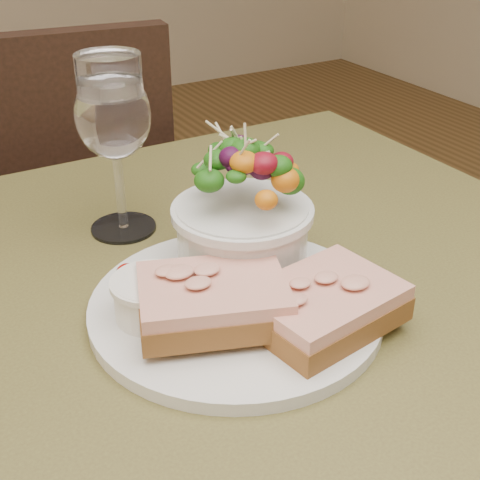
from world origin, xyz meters
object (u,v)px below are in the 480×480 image
dinner_plate (236,307)px  wine_glass (113,120)px  sandwich_back (213,300)px  cafe_table (237,392)px  chair_far (54,331)px  sandwich_front (324,305)px  ramekin (152,296)px  salad_bowl (242,208)px

dinner_plate → wine_glass: (-0.03, 0.19, 0.12)m
dinner_plate → sandwich_back: size_ratio=1.78×
cafe_table → chair_far: bearing=92.8°
sandwich_front → sandwich_back: (-0.08, 0.04, 0.01)m
dinner_plate → chair_far: bearing=92.3°
cafe_table → sandwich_back: 0.15m
chair_far → ramekin: (-0.04, -0.66, 0.49)m
sandwich_front → salad_bowl: salad_bowl is taller
dinner_plate → salad_bowl: 0.09m
chair_far → ramekin: size_ratio=14.28×
cafe_table → dinner_plate: dinner_plate is taller
sandwich_front → ramekin: (-0.12, 0.08, 0.00)m
sandwich_front → ramekin: ramekin is taller
salad_bowl → wine_glass: wine_glass is taller
sandwich_back → dinner_plate: bearing=51.5°
salad_bowl → wine_glass: (-0.07, 0.14, 0.05)m
ramekin → wine_glass: size_ratio=0.36×
ramekin → salad_bowl: salad_bowl is taller
dinner_plate → wine_glass: size_ratio=1.47×
dinner_plate → wine_glass: bearing=98.4°
dinner_plate → salad_bowl: bearing=54.7°
cafe_table → chair_far: size_ratio=0.89×
ramekin → salad_bowl: 0.12m
ramekin → salad_bowl: bearing=18.2°
dinner_plate → wine_glass: 0.23m
chair_far → sandwich_front: (0.08, -0.74, 0.49)m
sandwich_front → ramekin: 0.14m
sandwich_front → wine_glass: size_ratio=0.77×
cafe_table → ramekin: 0.15m
sandwich_back → salad_bowl: 0.11m
dinner_plate → salad_bowl: size_ratio=2.03×
sandwich_front → salad_bowl: size_ratio=1.06×
cafe_table → wine_glass: bearing=100.4°
cafe_table → chair_far: (-0.03, 0.67, -0.36)m
cafe_table → salad_bowl: size_ratio=6.30×
dinner_plate → sandwich_front: size_ratio=1.92×
sandwich_back → ramekin: (-0.04, 0.04, -0.00)m
dinner_plate → sandwich_back: bearing=-148.4°
dinner_plate → sandwich_back: 0.05m
dinner_plate → ramekin: 0.08m
cafe_table → sandwich_front: bearing=-58.3°
sandwich_back → wine_glass: wine_glass is taller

